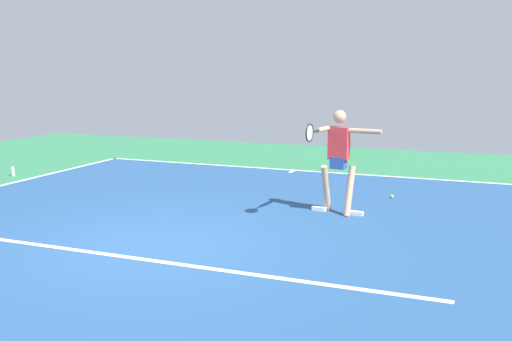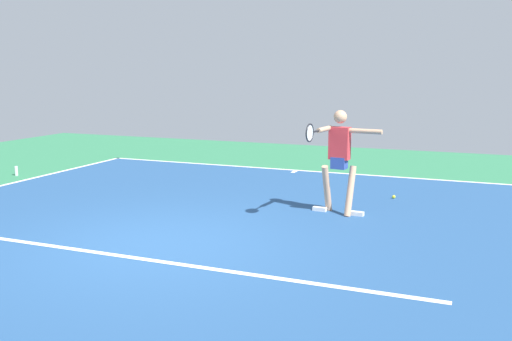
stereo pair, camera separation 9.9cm
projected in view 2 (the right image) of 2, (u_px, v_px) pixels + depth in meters
ground_plane at (156, 244)px, 7.95m from camera, size 22.36×22.36×0.00m
court_surface at (156, 244)px, 7.95m from camera, size 10.62×13.03×0.00m
court_line_baseline_near at (297, 170)px, 13.86m from camera, size 10.62×0.10×0.01m
court_line_service at (131, 257)px, 7.38m from camera, size 7.97×0.10×0.01m
court_line_centre_mark at (294, 172)px, 13.68m from camera, size 0.10×0.30×0.01m
tennis_player at (339, 155)px, 9.47m from camera, size 1.17×1.23×1.78m
tennis_ball_near_player at (394, 197)px, 10.79m from camera, size 0.07×0.07×0.07m
water_bottle at (16, 171)px, 13.16m from camera, size 0.07×0.07×0.22m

